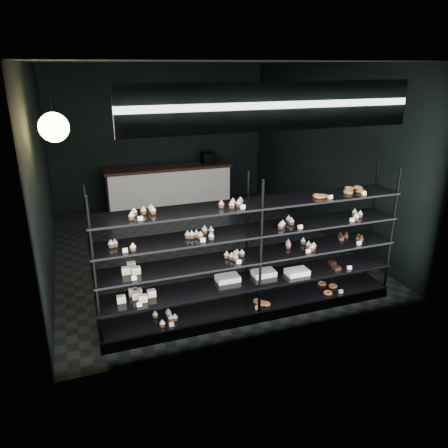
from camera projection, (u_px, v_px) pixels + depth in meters
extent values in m
cube|color=black|center=(199.00, 246.00, 8.05)|extent=(5.00, 6.00, 0.01)
cube|color=black|center=(195.00, 62.00, 6.95)|extent=(5.00, 6.00, 0.01)
cube|color=black|center=(160.00, 136.00, 10.15)|extent=(5.00, 0.01, 3.20)
cube|color=black|center=(274.00, 214.00, 4.85)|extent=(5.00, 0.01, 3.20)
cube|color=black|center=(41.00, 172.00, 6.70)|extent=(0.01, 6.00, 3.20)
cube|color=black|center=(323.00, 152.00, 8.30)|extent=(0.01, 6.00, 3.20)
cube|color=black|center=(252.00, 309.00, 5.87)|extent=(4.00, 0.50, 0.12)
cylinder|color=black|center=(95.00, 278.00, 4.73)|extent=(0.04, 0.04, 1.85)
cylinder|color=black|center=(92.00, 262.00, 5.12)|extent=(0.04, 0.04, 1.85)
cylinder|color=black|center=(261.00, 253.00, 5.36)|extent=(0.04, 0.04, 1.85)
cylinder|color=black|center=(247.00, 240.00, 5.74)|extent=(0.04, 0.04, 1.85)
cylinder|color=black|center=(392.00, 233.00, 5.98)|extent=(0.04, 0.04, 1.85)
cylinder|color=black|center=(371.00, 223.00, 6.37)|extent=(0.04, 0.04, 1.85)
cube|color=black|center=(252.00, 304.00, 5.84)|extent=(4.00, 0.50, 0.03)
cube|color=black|center=(253.00, 280.00, 5.72)|extent=(4.00, 0.50, 0.02)
cube|color=black|center=(253.00, 256.00, 5.60)|extent=(4.00, 0.50, 0.02)
cube|color=black|center=(254.00, 230.00, 5.48)|extent=(4.00, 0.50, 0.02)
cube|color=black|center=(255.00, 204.00, 5.36)|extent=(4.00, 0.50, 0.02)
cube|color=white|center=(143.00, 218.00, 4.74)|extent=(0.06, 0.04, 0.06)
cube|color=white|center=(239.00, 208.00, 5.09)|extent=(0.06, 0.04, 0.06)
cube|color=white|center=(328.00, 198.00, 5.48)|extent=(0.05, 0.04, 0.06)
cube|color=white|center=(366.00, 193.00, 5.66)|extent=(0.06, 0.04, 0.06)
cube|color=white|center=(129.00, 250.00, 4.80)|extent=(0.06, 0.04, 0.06)
cube|color=white|center=(206.00, 240.00, 5.08)|extent=(0.05, 0.04, 0.06)
cube|color=white|center=(297.00, 228.00, 5.47)|extent=(0.05, 0.04, 0.06)
cube|color=white|center=(355.00, 220.00, 5.74)|extent=(0.06, 0.04, 0.06)
cube|color=white|center=(137.00, 278.00, 4.94)|extent=(0.06, 0.04, 0.06)
cube|color=white|center=(236.00, 262.00, 5.33)|extent=(0.06, 0.04, 0.06)
cube|color=white|center=(306.00, 251.00, 5.64)|extent=(0.05, 0.04, 0.06)
cube|color=white|center=(360.00, 243.00, 5.90)|extent=(0.06, 0.04, 0.06)
cube|color=white|center=(138.00, 305.00, 5.06)|extent=(0.06, 0.04, 0.06)
cube|color=white|center=(347.00, 268.00, 5.97)|extent=(0.06, 0.04, 0.06)
cube|color=white|center=(174.00, 324.00, 5.31)|extent=(0.06, 0.04, 0.06)
cube|color=white|center=(256.00, 308.00, 5.66)|extent=(0.05, 0.04, 0.06)
cube|color=white|center=(338.00, 292.00, 6.05)|extent=(0.06, 0.04, 0.06)
cube|color=#0B1239|center=(275.00, 106.00, 4.52)|extent=(3.20, 0.04, 0.45)
cube|color=white|center=(276.00, 107.00, 4.51)|extent=(3.30, 0.02, 0.50)
cylinder|color=black|center=(49.00, 88.00, 5.08)|extent=(0.01, 0.01, 0.55)
sphere|color=#FAC057|center=(54.00, 127.00, 5.23)|extent=(0.36, 0.36, 0.36)
cube|color=white|center=(169.00, 188.00, 10.11)|extent=(2.78, 0.60, 0.92)
cube|color=black|center=(168.00, 168.00, 9.94)|extent=(2.90, 0.65, 0.06)
cube|color=black|center=(208.00, 158.00, 10.20)|extent=(0.30, 0.30, 0.25)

